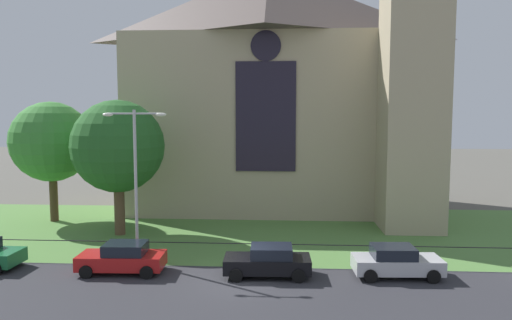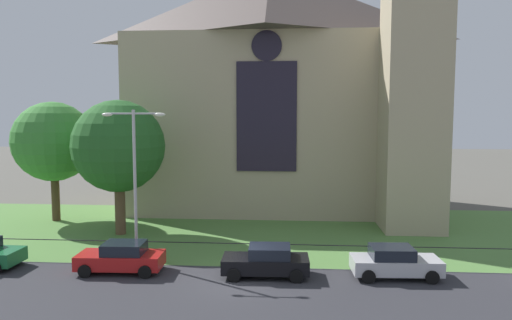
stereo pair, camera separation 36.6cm
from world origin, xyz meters
The scene contains 11 objects.
ground centered at (0.00, 10.00, 0.00)m, with size 160.00×160.00×0.00m, color #56544C.
road_asphalt centered at (0.00, -2.00, 0.00)m, with size 120.00×8.00×0.01m, color #2D2D33.
grass_verge centered at (0.00, 8.00, 0.00)m, with size 120.00×20.00×0.01m, color #517F3D.
church_building centered at (1.43, 18.44, 10.27)m, with size 23.20×16.20×26.00m.
iron_railing centered at (0.65, 2.50, 0.97)m, with size 31.38×0.07×1.13m.
tree_left_near centered at (-8.73, 8.26, 5.79)m, with size 6.00×6.00×8.82m.
tree_left_far centered at (-14.96, 11.85, 5.86)m, with size 5.84×5.84×8.81m.
streetlamp_near centered at (-5.71, 2.40, 5.18)m, with size 3.37×0.26×8.12m.
parked_car_red centered at (-5.95, 0.76, 0.74)m, with size 4.26×2.15×1.51m.
parked_car_black centered at (1.32, 0.70, 0.74)m, with size 4.26×2.14×1.51m.
parked_car_silver centered at (7.53, 1.01, 0.74)m, with size 4.28×2.18×1.51m.
Camera 1 is at (2.17, -22.10, 7.88)m, focal length 33.67 mm.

